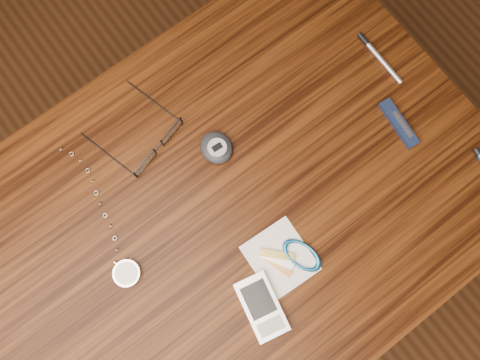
{
  "coord_description": "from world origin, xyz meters",
  "views": [
    {
      "loc": [
        -0.04,
        -0.11,
        1.57
      ],
      "look_at": [
        0.07,
        0.03,
        0.76
      ],
      "focal_mm": 35.0,
      "sensor_mm": 36.0,
      "label": 1
    }
  ],
  "objects_px": {
    "silver_pen": "(376,54)",
    "pda_phone": "(262,307)",
    "pocket_knife": "(399,123)",
    "pocket_watch": "(125,269)",
    "desk": "(221,223)",
    "eyeglasses": "(155,145)",
    "notepad_keys": "(291,257)",
    "pedometer": "(216,148)"
  },
  "relations": [
    {
      "from": "pda_phone",
      "to": "notepad_keys",
      "type": "relative_size",
      "value": 0.94
    },
    {
      "from": "desk",
      "to": "silver_pen",
      "type": "xyz_separation_m",
      "value": [
        0.42,
        0.07,
        0.11
      ]
    },
    {
      "from": "pda_phone",
      "to": "pocket_knife",
      "type": "height_order",
      "value": "pda_phone"
    },
    {
      "from": "desk",
      "to": "pda_phone",
      "type": "bearing_deg",
      "value": -101.72
    },
    {
      "from": "pedometer",
      "to": "notepad_keys",
      "type": "distance_m",
      "value": 0.23
    },
    {
      "from": "silver_pen",
      "to": "notepad_keys",
      "type": "bearing_deg",
      "value": -151.19
    },
    {
      "from": "desk",
      "to": "notepad_keys",
      "type": "bearing_deg",
      "value": -66.67
    },
    {
      "from": "pda_phone",
      "to": "notepad_keys",
      "type": "xyz_separation_m",
      "value": [
        0.09,
        0.03,
        -0.0
      ]
    },
    {
      "from": "pedometer",
      "to": "pocket_knife",
      "type": "height_order",
      "value": "pedometer"
    },
    {
      "from": "desk",
      "to": "eyeglasses",
      "type": "bearing_deg",
      "value": 95.35
    },
    {
      "from": "pocket_knife",
      "to": "pocket_watch",
      "type": "bearing_deg",
      "value": 171.2
    },
    {
      "from": "pda_phone",
      "to": "notepad_keys",
      "type": "height_order",
      "value": "pda_phone"
    },
    {
      "from": "pocket_watch",
      "to": "notepad_keys",
      "type": "height_order",
      "value": "pocket_watch"
    },
    {
      "from": "eyeglasses",
      "to": "pocket_knife",
      "type": "height_order",
      "value": "eyeglasses"
    },
    {
      "from": "eyeglasses",
      "to": "pocket_watch",
      "type": "bearing_deg",
      "value": -138.6
    },
    {
      "from": "pda_phone",
      "to": "pedometer",
      "type": "xyz_separation_m",
      "value": [
        0.1,
        0.27,
        0.0
      ]
    },
    {
      "from": "pedometer",
      "to": "desk",
      "type": "bearing_deg",
      "value": -124.42
    },
    {
      "from": "eyeglasses",
      "to": "pocket_knife",
      "type": "relative_size",
      "value": 1.63
    },
    {
      "from": "pocket_knife",
      "to": "eyeglasses",
      "type": "bearing_deg",
      "value": 148.48
    },
    {
      "from": "pocket_watch",
      "to": "notepad_keys",
      "type": "xyz_separation_m",
      "value": [
        0.24,
        -0.15,
        -0.0
      ]
    },
    {
      "from": "eyeglasses",
      "to": "pedometer",
      "type": "height_order",
      "value": "eyeglasses"
    },
    {
      "from": "desk",
      "to": "pocket_watch",
      "type": "distance_m",
      "value": 0.21
    },
    {
      "from": "desk",
      "to": "pocket_knife",
      "type": "bearing_deg",
      "value": -9.72
    },
    {
      "from": "silver_pen",
      "to": "eyeglasses",
      "type": "bearing_deg",
      "value": 166.7
    },
    {
      "from": "eyeglasses",
      "to": "pocket_knife",
      "type": "xyz_separation_m",
      "value": [
        0.38,
        -0.23,
        -0.01
      ]
    },
    {
      "from": "eyeglasses",
      "to": "pda_phone",
      "type": "xyz_separation_m",
      "value": [
        -0.02,
        -0.34,
        -0.01
      ]
    },
    {
      "from": "notepad_keys",
      "to": "silver_pen",
      "type": "bearing_deg",
      "value": 28.81
    },
    {
      "from": "pda_phone",
      "to": "silver_pen",
      "type": "xyz_separation_m",
      "value": [
        0.45,
        0.23,
        -0.0
      ]
    },
    {
      "from": "eyeglasses",
      "to": "silver_pen",
      "type": "height_order",
      "value": "eyeglasses"
    },
    {
      "from": "desk",
      "to": "notepad_keys",
      "type": "height_order",
      "value": "notepad_keys"
    },
    {
      "from": "silver_pen",
      "to": "pda_phone",
      "type": "bearing_deg",
      "value": -152.76
    },
    {
      "from": "pda_phone",
      "to": "pedometer",
      "type": "distance_m",
      "value": 0.29
    },
    {
      "from": "pocket_knife",
      "to": "notepad_keys",
      "type": "bearing_deg",
      "value": -167.03
    },
    {
      "from": "notepad_keys",
      "to": "desk",
      "type": "bearing_deg",
      "value": 113.33
    },
    {
      "from": "silver_pen",
      "to": "pedometer",
      "type": "bearing_deg",
      "value": 174.53
    },
    {
      "from": "pedometer",
      "to": "pocket_watch",
      "type": "bearing_deg",
      "value": -162.78
    },
    {
      "from": "pocket_knife",
      "to": "silver_pen",
      "type": "bearing_deg",
      "value": 66.04
    },
    {
      "from": "eyeglasses",
      "to": "notepad_keys",
      "type": "xyz_separation_m",
      "value": [
        0.07,
        -0.3,
        -0.01
      ]
    },
    {
      "from": "desk",
      "to": "pocket_knife",
      "type": "relative_size",
      "value": 9.9
    },
    {
      "from": "desk",
      "to": "silver_pen",
      "type": "distance_m",
      "value": 0.44
    },
    {
      "from": "pocket_watch",
      "to": "pedometer",
      "type": "height_order",
      "value": "pedometer"
    },
    {
      "from": "eyeglasses",
      "to": "pda_phone",
      "type": "bearing_deg",
      "value": -93.18
    }
  ]
}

